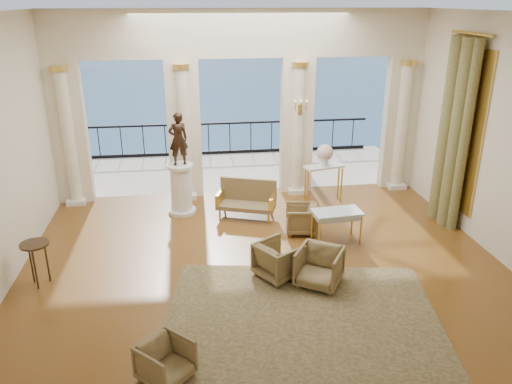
{
  "coord_description": "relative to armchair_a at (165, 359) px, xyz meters",
  "views": [
    {
      "loc": [
        -1.27,
        -8.17,
        4.69
      ],
      "look_at": [
        -0.07,
        0.6,
        1.26
      ],
      "focal_mm": 35.0,
      "sensor_mm": 36.0,
      "label": 1
    }
  ],
  "objects": [
    {
      "name": "floor",
      "position": [
        1.73,
        2.8,
        -0.31
      ],
      "size": [
        9.0,
        9.0,
        0.0
      ],
      "primitive_type": "plane",
      "color": "#492D11",
      "rests_on": "ground"
    },
    {
      "name": "room_walls",
      "position": [
        1.73,
        1.68,
        2.57
      ],
      "size": [
        9.0,
        9.0,
        9.0
      ],
      "color": "beige",
      "rests_on": "ground"
    },
    {
      "name": "arcade",
      "position": [
        1.73,
        6.62,
        2.27
      ],
      "size": [
        9.0,
        0.56,
        4.5
      ],
      "color": "beige",
      "rests_on": "ground"
    },
    {
      "name": "terrace",
      "position": [
        1.73,
        8.6,
        -0.36
      ],
      "size": [
        10.0,
        3.6,
        0.1
      ],
      "primitive_type": "cube",
      "color": "beige",
      "rests_on": "ground"
    },
    {
      "name": "balustrade",
      "position": [
        1.73,
        10.2,
        0.1
      ],
      "size": [
        9.0,
        0.06,
        1.03
      ],
      "color": "black",
      "rests_on": "terrace"
    },
    {
      "name": "palm_tree",
      "position": [
        3.73,
        9.4,
        3.78
      ],
      "size": [
        2.0,
        2.0,
        4.5
      ],
      "color": "#4C3823",
      "rests_on": "terrace"
    },
    {
      "name": "sea",
      "position": [
        1.73,
        62.8,
        -6.31
      ],
      "size": [
        160.0,
        160.0,
        0.0
      ],
      "primitive_type": "plane",
      "color": "#2E678E",
      "rests_on": "ground"
    },
    {
      "name": "curtain",
      "position": [
        6.01,
        4.3,
        1.71
      ],
      "size": [
        0.33,
        1.4,
        4.09
      ],
      "color": "brown",
      "rests_on": "ground"
    },
    {
      "name": "window_frame",
      "position": [
        6.2,
        4.3,
        1.79
      ],
      "size": [
        0.04,
        1.6,
        3.4
      ],
      "primitive_type": "cube",
      "color": "gold",
      "rests_on": "room_walls"
    },
    {
      "name": "wall_sconce",
      "position": [
        3.13,
        6.31,
        1.92
      ],
      "size": [
        0.3,
        0.11,
        0.33
      ],
      "color": "gold",
      "rests_on": "arcade"
    },
    {
      "name": "rug",
      "position": [
        2.05,
        1.0,
        -0.3
      ],
      "size": [
        4.78,
        4.0,
        0.02
      ],
      "primitive_type": "cube",
      "rotation": [
        0.0,
        0.0,
        -0.17
      ],
      "color": "#2D3619",
      "rests_on": "ground"
    },
    {
      "name": "armchair_a",
      "position": [
        0.0,
        0.0,
        0.0
      ],
      "size": [
        0.82,
        0.82,
        0.62
      ],
      "primitive_type": "imported",
      "rotation": [
        0.0,
        0.0,
        0.8
      ],
      "color": "#41381D",
      "rests_on": "ground"
    },
    {
      "name": "armchair_b",
      "position": [
        2.58,
        2.02,
        0.07
      ],
      "size": [
        0.98,
        0.96,
        0.75
      ],
      "primitive_type": "imported",
      "rotation": [
        0.0,
        0.0,
        -0.55
      ],
      "color": "#41381D",
      "rests_on": "ground"
    },
    {
      "name": "armchair_c",
      "position": [
        2.73,
        4.13,
        0.02
      ],
      "size": [
        0.7,
        0.73,
        0.66
      ],
      "primitive_type": "imported",
      "rotation": [
        0.0,
        0.0,
        -1.73
      ],
      "color": "#41381D",
      "rests_on": "ground"
    },
    {
      "name": "armchair_d",
      "position": [
        1.93,
        2.38,
        0.05
      ],
      "size": [
        0.94,
        0.95,
        0.73
      ],
      "primitive_type": "imported",
      "rotation": [
        0.0,
        0.0,
        2.14
      ],
      "color": "#41381D",
      "rests_on": "ground"
    },
    {
      "name": "settee",
      "position": [
        1.68,
        5.11,
        0.12
      ],
      "size": [
        1.42,
        0.97,
        0.87
      ],
      "rotation": [
        0.0,
        0.0,
        -0.34
      ],
      "color": "#41381D",
      "rests_on": "ground"
    },
    {
      "name": "game_table",
      "position": [
        3.35,
        3.6,
        0.3
      ],
      "size": [
        1.03,
        0.62,
        0.68
      ],
      "rotation": [
        0.0,
        0.0,
        0.09
      ],
      "color": "silver",
      "rests_on": "ground"
    },
    {
      "name": "pedestal",
      "position": [
        0.2,
        5.53,
        0.26
      ],
      "size": [
        0.65,
        0.65,
        1.18
      ],
      "color": "silver",
      "rests_on": "ground"
    },
    {
      "name": "statue",
      "position": [
        0.2,
        5.53,
        1.47
      ],
      "size": [
        0.49,
        0.39,
        1.2
      ],
      "primitive_type": "imported",
      "rotation": [
        0.0,
        0.0,
        3.4
      ],
      "color": "black",
      "rests_on": "pedestal"
    },
    {
      "name": "console_table",
      "position": [
        3.67,
        5.85,
        0.44
      ],
      "size": [
        1.02,
        0.59,
        0.91
      ],
      "rotation": [
        0.0,
        0.0,
        0.25
      ],
      "color": "silver",
      "rests_on": "ground"
    },
    {
      "name": "urn",
      "position": [
        3.67,
        5.85,
        0.9
      ],
      "size": [
        0.4,
        0.4,
        0.53
      ],
      "color": "white",
      "rests_on": "console_table"
    },
    {
      "name": "side_table",
      "position": [
        -2.27,
        2.69,
        0.37
      ],
      "size": [
        0.49,
        0.49,
        0.8
      ],
      "color": "black",
      "rests_on": "ground"
    }
  ]
}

